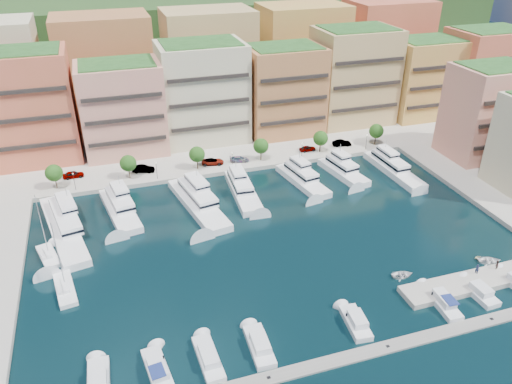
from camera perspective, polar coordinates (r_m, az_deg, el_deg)
ground at (r=95.20m, az=2.35°, el=-5.68°), size 400.00×400.00×0.00m
north_quay at (r=148.34m, az=-5.91°, el=7.38°), size 220.00×64.00×2.00m
hillside at (r=193.14m, az=-9.12°, el=12.28°), size 240.00×40.00×58.00m
south_pontoon at (r=73.50m, az=8.47°, el=-18.77°), size 72.00×2.20×0.35m
finger_pier at (r=94.26m, az=24.92°, el=-9.21°), size 32.00×5.00×2.00m
apartment_1 at (r=132.47m, az=-24.34°, el=8.89°), size 20.00×16.50×26.80m
apartment_2 at (r=130.28m, az=-15.03°, el=9.23°), size 20.00×15.50×22.80m
apartment_3 at (r=134.12m, az=-6.10°, el=11.29°), size 22.00×16.50×25.80m
apartment_4 at (r=138.53m, az=3.20°, el=11.54°), size 20.00×15.50×23.80m
apartment_5 at (r=148.84m, az=11.08°, el=12.89°), size 22.00×16.50×26.80m
apartment_6 at (r=159.29m, az=18.52°, el=12.25°), size 20.00×15.50×22.80m
apartment_7 at (r=169.92m, az=24.61°, el=12.48°), size 22.00×16.50×24.80m
apartment_east_a at (r=136.04m, az=24.94°, el=8.34°), size 18.00×14.50×22.80m
backblock_1 at (r=152.20m, az=-16.72°, el=13.24°), size 26.00×18.00×30.00m
backblock_2 at (r=155.66m, az=-5.36°, el=14.63°), size 26.00×18.00×30.00m
backblock_3 at (r=164.61m, az=5.23°, el=15.42°), size 26.00×18.00×30.00m
backblock_4 at (r=178.22m, az=14.52°, el=15.69°), size 26.00×18.00×30.00m
tree_0 at (r=118.28m, az=-22.10°, el=2.03°), size 3.80×3.80×5.65m
tree_1 at (r=117.70m, az=-14.41°, el=3.19°), size 3.80×3.80×5.65m
tree_2 at (r=119.29m, az=-6.76°, el=4.29°), size 3.80×3.80×5.65m
tree_3 at (r=122.96m, az=0.57°, el=5.27°), size 3.80×3.80×5.65m
tree_4 at (r=128.53m, az=7.39°, el=6.11°), size 3.80×3.80×5.65m
tree_5 at (r=135.77m, az=13.58°, el=6.79°), size 3.80×3.80×5.65m
lamppost_0 at (r=116.24m, az=-20.11°, el=1.44°), size 0.30×0.30×4.20m
lamppost_1 at (r=116.36m, az=-11.32°, el=2.75°), size 0.30×0.30×4.20m
lamppost_2 at (r=119.23m, az=-2.74°, el=3.97°), size 0.30×0.30×4.20m
lamppost_3 at (r=124.66m, az=5.28°, el=5.03°), size 0.30×0.30×4.20m
lamppost_4 at (r=132.33m, az=12.53°, el=5.89°), size 0.30×0.30×4.20m
yacht_0 at (r=104.87m, az=-21.16°, el=-3.50°), size 9.94×27.36×7.30m
yacht_1 at (r=107.53m, az=-15.32°, el=-1.71°), size 7.75×19.45×7.30m
yacht_2 at (r=106.84m, az=-6.74°, el=-0.94°), size 9.29×24.32×7.30m
yacht_3 at (r=110.72m, az=-1.60°, el=0.41°), size 5.67×19.46×7.30m
yacht_4 at (r=115.78m, az=5.22°, el=1.57°), size 7.38×18.05×7.30m
yacht_5 at (r=120.88m, az=9.83°, el=2.54°), size 6.97×15.93×7.30m
yacht_6 at (r=124.76m, az=15.28°, el=2.77°), size 5.19×20.88×7.30m
cruiser_1 at (r=72.30m, az=-11.14°, el=-19.44°), size 3.69×8.68×2.66m
cruiser_2 at (r=72.85m, az=-5.45°, el=-18.44°), size 3.05×8.72×2.55m
cruiser_3 at (r=74.12m, az=0.40°, el=-17.22°), size 3.15×8.19×2.55m
cruiser_5 at (r=78.89m, az=11.34°, el=-14.44°), size 3.46×7.58×2.55m
cruiser_7 at (r=86.05m, az=20.47°, el=-11.68°), size 3.18×8.92×2.66m
cruiser_8 at (r=90.16m, az=24.13°, el=-10.46°), size 3.00×7.19×2.55m
sailboat_2 at (r=98.08m, az=-22.63°, el=-6.84°), size 4.74×8.26×13.20m
sailboat_1 at (r=89.43m, az=-20.99°, el=-10.28°), size 4.23×10.12×13.20m
tender_3 at (r=98.82m, az=24.02°, el=-6.83°), size 1.61×1.44×0.77m
tender_2 at (r=98.78m, az=25.13°, el=-7.10°), size 4.69×3.92×0.84m
tender_0 at (r=89.95m, az=16.40°, el=-9.07°), size 4.01×3.03×0.78m
car_0 at (r=122.99m, az=-20.16°, el=1.89°), size 4.76×2.05×1.60m
car_1 at (r=120.98m, az=-12.74°, el=2.60°), size 5.44×3.19×1.69m
car_2 at (r=122.32m, az=-4.98°, el=3.49°), size 5.79×3.46×1.51m
car_3 at (r=123.39m, az=-1.93°, el=3.78°), size 5.00×2.96×1.36m
car_4 at (r=129.79m, az=5.92°, el=4.98°), size 4.34×1.86×1.46m
car_5 at (r=134.05m, az=9.78°, el=5.54°), size 5.11×2.48×1.61m
person_0 at (r=93.06m, az=23.96°, el=-8.01°), size 0.71×0.81×1.86m
person_1 at (r=95.62m, az=25.79°, el=-7.49°), size 0.95×0.84×1.64m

